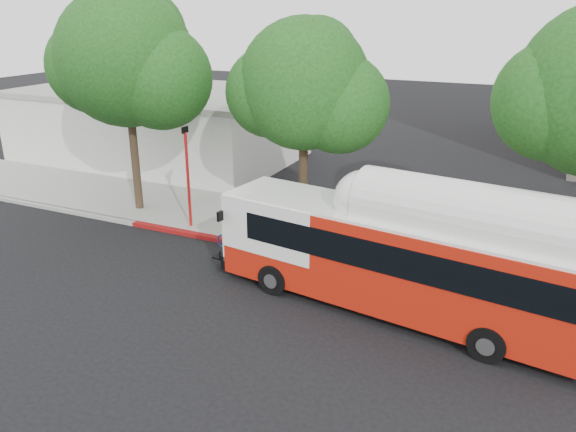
# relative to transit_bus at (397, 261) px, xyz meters

# --- Properties ---
(ground) EXTENTS (120.00, 120.00, 0.00)m
(ground) POSITION_rel_transit_bus_xyz_m (-4.04, -1.43, -1.68)
(ground) COLOR black
(ground) RESTS_ON ground
(sidewalk) EXTENTS (60.00, 5.00, 0.15)m
(sidewalk) POSITION_rel_transit_bus_xyz_m (-4.04, 5.07, -1.60)
(sidewalk) COLOR gray
(sidewalk) RESTS_ON ground
(curb_strip) EXTENTS (60.00, 0.30, 0.15)m
(curb_strip) POSITION_rel_transit_bus_xyz_m (-4.04, 2.47, -1.60)
(curb_strip) COLOR gray
(curb_strip) RESTS_ON ground
(red_curb_segment) EXTENTS (10.00, 0.32, 0.16)m
(red_curb_segment) POSITION_rel_transit_bus_xyz_m (-7.04, 2.47, -1.60)
(red_curb_segment) COLOR maroon
(red_curb_segment) RESTS_ON ground
(street_tree_left) EXTENTS (6.67, 5.80, 9.74)m
(street_tree_left) POSITION_rel_transit_bus_xyz_m (-12.57, 4.13, 4.93)
(street_tree_left) COLOR #2D2116
(street_tree_left) RESTS_ON ground
(street_tree_mid) EXTENTS (5.75, 5.00, 8.62)m
(street_tree_mid) POSITION_rel_transit_bus_xyz_m (-4.63, 4.63, 4.23)
(street_tree_mid) COLOR #2D2116
(street_tree_mid) RESTS_ON ground
(low_commercial_bldg) EXTENTS (16.20, 10.20, 4.25)m
(low_commercial_bldg) POSITION_rel_transit_bus_xyz_m (-18.04, 12.57, 0.47)
(low_commercial_bldg) COLOR silver
(low_commercial_bldg) RESTS_ON ground
(transit_bus) EXTENTS (12.31, 4.08, 3.59)m
(transit_bus) POSITION_rel_transit_bus_xyz_m (0.00, 0.00, 0.00)
(transit_bus) COLOR red
(transit_bus) RESTS_ON ground
(signal_pole) EXTENTS (0.12, 0.41, 4.38)m
(signal_pole) POSITION_rel_transit_bus_xyz_m (-9.59, 3.14, 0.57)
(signal_pole) COLOR red
(signal_pole) RESTS_ON ground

